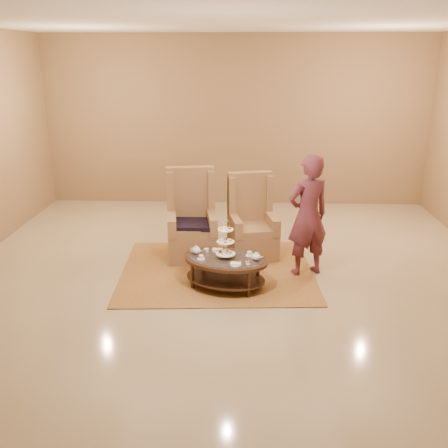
{
  "coord_description": "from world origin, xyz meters",
  "views": [
    {
      "loc": [
        0.19,
        -6.54,
        3.06
      ],
      "look_at": [
        -0.09,
        0.2,
        0.78
      ],
      "focal_mm": 40.0,
      "sensor_mm": 36.0,
      "label": 1
    }
  ],
  "objects_px": {
    "person": "(308,216)",
    "tea_table": "(226,263)",
    "armchair_right": "(252,228)",
    "armchair_left": "(192,227)"
  },
  "relations": [
    {
      "from": "tea_table",
      "to": "armchair_right",
      "type": "height_order",
      "value": "armchair_right"
    },
    {
      "from": "armchair_left",
      "to": "armchair_right",
      "type": "relative_size",
      "value": 1.07
    },
    {
      "from": "tea_table",
      "to": "armchair_right",
      "type": "relative_size",
      "value": 1.04
    },
    {
      "from": "armchair_right",
      "to": "tea_table",
      "type": "bearing_deg",
      "value": -118.4
    },
    {
      "from": "tea_table",
      "to": "person",
      "type": "height_order",
      "value": "person"
    },
    {
      "from": "person",
      "to": "tea_table",
      "type": "bearing_deg",
      "value": -0.69
    },
    {
      "from": "armchair_right",
      "to": "armchair_left",
      "type": "bearing_deg",
      "value": 173.39
    },
    {
      "from": "tea_table",
      "to": "armchair_right",
      "type": "distance_m",
      "value": 1.29
    },
    {
      "from": "armchair_left",
      "to": "person",
      "type": "distance_m",
      "value": 1.9
    },
    {
      "from": "tea_table",
      "to": "armchair_left",
      "type": "bearing_deg",
      "value": 134.56
    }
  ]
}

